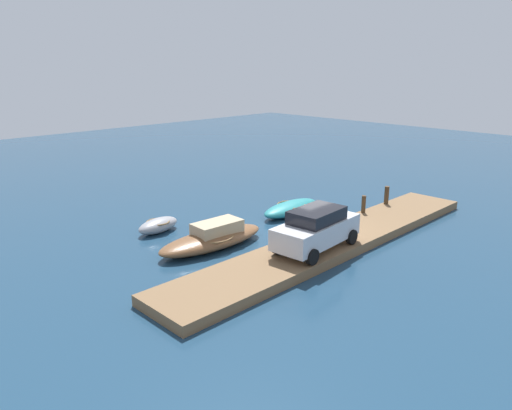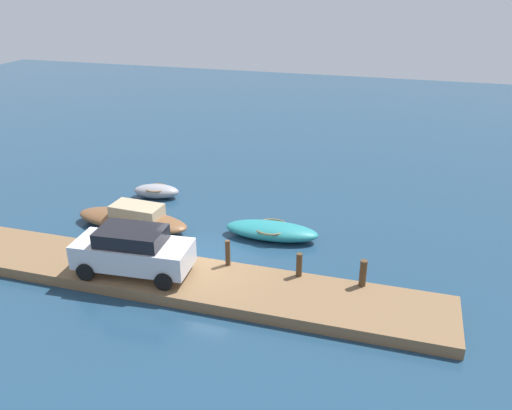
# 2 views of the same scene
# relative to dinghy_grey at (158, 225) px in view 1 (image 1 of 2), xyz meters

# --- Properties ---
(ground_plane) EXTENTS (84.00, 84.00, 0.00)m
(ground_plane) POSITION_rel_dinghy_grey_xyz_m (4.62, -5.32, -0.35)
(ground_plane) COLOR navy
(dock_platform) EXTENTS (18.96, 2.84, 0.41)m
(dock_platform) POSITION_rel_dinghy_grey_xyz_m (4.62, -7.10, -0.14)
(dock_platform) COLOR brown
(dock_platform) RESTS_ON ground_plane
(dinghy_grey) EXTENTS (2.43, 1.42, 0.67)m
(dinghy_grey) POSITION_rel_dinghy_grey_xyz_m (0.00, 0.00, 0.00)
(dinghy_grey) COLOR #939399
(dinghy_grey) RESTS_ON ground_plane
(rowboat_teal) EXTENTS (4.05, 1.60, 0.70)m
(rowboat_teal) POSITION_rel_dinghy_grey_xyz_m (6.70, -2.63, 0.01)
(rowboat_teal) COLOR teal
(rowboat_teal) RESTS_ON ground_plane
(motorboat_brown) EXTENTS (5.42, 2.11, 1.14)m
(motorboat_brown) POSITION_rel_dinghy_grey_xyz_m (0.56, -3.43, 0.10)
(motorboat_brown) COLOR brown
(motorboat_brown) RESTS_ON ground_plane
(mooring_post_west) EXTENTS (0.19, 0.19, 1.01)m
(mooring_post_west) POSITION_rel_dinghy_grey_xyz_m (5.90, -5.93, 0.57)
(mooring_post_west) COLOR #47331E
(mooring_post_west) RESTS_ON dock_platform
(mooring_post_mid_west) EXTENTS (0.22, 0.22, 0.90)m
(mooring_post_mid_west) POSITION_rel_dinghy_grey_xyz_m (8.60, -5.93, 0.52)
(mooring_post_mid_west) COLOR #47331E
(mooring_post_mid_west) RESTS_ON dock_platform
(mooring_post_mid_east) EXTENTS (0.25, 0.25, 0.99)m
(mooring_post_mid_east) POSITION_rel_dinghy_grey_xyz_m (10.85, -5.93, 0.56)
(mooring_post_mid_east) COLOR #47331E
(mooring_post_mid_east) RESTS_ON dock_platform
(parked_car) EXTENTS (4.30, 2.16, 1.74)m
(parked_car) POSITION_rel_dinghy_grey_xyz_m (2.82, -7.38, 0.97)
(parked_car) COLOR silver
(parked_car) RESTS_ON dock_platform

